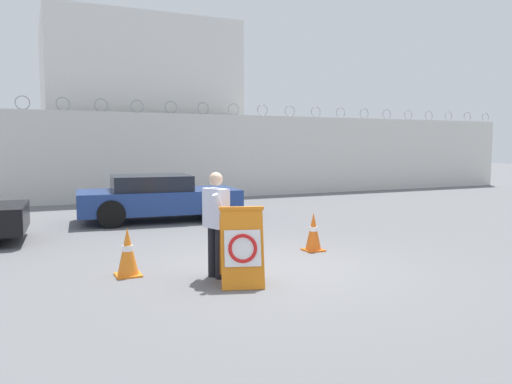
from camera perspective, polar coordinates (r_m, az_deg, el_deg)
name	(u,v)px	position (r m, az deg, el deg)	size (l,w,h in m)	color
ground_plane	(276,269)	(8.40, 2.33, -8.78)	(90.00, 90.00, 0.00)	slate
perimeter_wall	(138,157)	(18.78, -13.31, 3.94)	(36.00, 0.30, 3.69)	silver
building_block	(138,110)	(22.49, -13.37, 9.07)	(7.57, 5.71, 7.11)	silver
barricade_sign	(242,246)	(7.35, -1.64, -6.22)	(0.79, 0.81, 1.16)	orange
security_guard	(216,220)	(7.72, -4.61, -3.23)	(0.35, 0.65, 1.64)	black
traffic_cone_near	(128,252)	(8.14, -14.45, -6.66)	(0.39, 0.39, 0.77)	orange
traffic_cone_mid	(313,232)	(9.79, 6.58, -4.56)	(0.36, 0.36, 0.75)	orange
parked_car_rear_sedan	(158,197)	(13.83, -11.19, -0.60)	(4.40, 2.27, 1.24)	black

